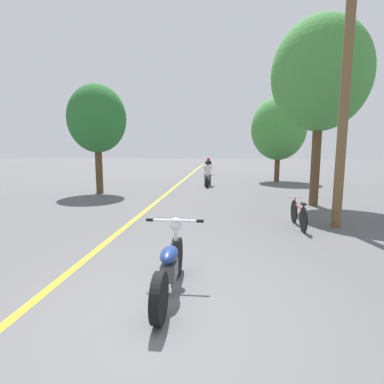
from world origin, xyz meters
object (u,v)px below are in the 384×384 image
at_px(roadside_tree_right_far, 279,129).
at_px(bicycle_parked, 299,214).
at_px(utility_pole, 346,84).
at_px(roadside_tree_right_near, 321,75).
at_px(motorcycle_rider_lead, 208,177).
at_px(motorcycle_rider_far, 208,168).
at_px(roadside_tree_left, 97,119).
at_px(motorcycle_foreground, 170,266).

bearing_deg(roadside_tree_right_far, bicycle_parked, -97.29).
relative_size(utility_pole, roadside_tree_right_far, 1.35).
distance_m(utility_pole, bicycle_parked, 3.46).
height_order(utility_pole, roadside_tree_right_far, utility_pole).
bearing_deg(roadside_tree_right_near, roadside_tree_right_far, 89.06).
relative_size(motorcycle_rider_lead, motorcycle_rider_far, 1.03).
xyz_separation_m(roadside_tree_left, motorcycle_rider_far, (4.62, 10.29, -2.87)).
bearing_deg(utility_pole, motorcycle_rider_lead, 114.00).
bearing_deg(motorcycle_foreground, utility_pole, 47.27).
distance_m(utility_pole, roadside_tree_right_near, 3.29).
distance_m(roadside_tree_left, bicycle_parked, 9.92).
height_order(utility_pole, roadside_tree_left, utility_pole).
distance_m(utility_pole, motorcycle_rider_lead, 9.87).
distance_m(roadside_tree_left, motorcycle_rider_lead, 6.53).
bearing_deg(utility_pole, roadside_tree_left, 148.58).
bearing_deg(utility_pole, motorcycle_foreground, -132.73).
distance_m(motorcycle_foreground, bicycle_parked, 4.78).
xyz_separation_m(roadside_tree_right_near, motorcycle_rider_far, (-4.42, 12.48, -4.07)).
bearing_deg(roadside_tree_left, utility_pole, -31.42).
bearing_deg(roadside_tree_right_near, utility_pole, -96.01).
bearing_deg(utility_pole, motorcycle_rider_far, 104.69).
relative_size(roadside_tree_right_far, roadside_tree_left, 1.06).
xyz_separation_m(roadside_tree_right_far, motorcycle_foreground, (-4.22, -15.46, -2.89)).
bearing_deg(roadside_tree_right_far, roadside_tree_right_near, -90.94).
bearing_deg(motorcycle_rider_far, utility_pole, -75.31).
relative_size(utility_pole, roadside_tree_left, 1.44).
height_order(utility_pole, motorcycle_rider_far, utility_pole).
height_order(roadside_tree_right_near, motorcycle_rider_lead, roadside_tree_right_near).
bearing_deg(roadside_tree_left, motorcycle_foreground, -62.16).
bearing_deg(motorcycle_foreground, roadside_tree_right_near, 60.44).
height_order(roadside_tree_right_far, motorcycle_foreground, roadside_tree_right_far).
bearing_deg(motorcycle_rider_lead, bicycle_parked, -72.17).
xyz_separation_m(motorcycle_foreground, motorcycle_rider_far, (-0.34, 19.68, 0.11)).
xyz_separation_m(roadside_tree_right_far, motorcycle_rider_lead, (-4.27, -2.85, -2.78)).
bearing_deg(roadside_tree_right_near, roadside_tree_left, 166.41).
xyz_separation_m(roadside_tree_right_far, bicycle_parked, (-1.48, -11.54, -2.95)).
height_order(roadside_tree_left, bicycle_parked, roadside_tree_left).
bearing_deg(roadside_tree_right_near, bicycle_parked, -112.22).
relative_size(utility_pole, bicycle_parked, 4.37).
bearing_deg(roadside_tree_right_far, motorcycle_rider_far, 137.25).
relative_size(utility_pole, motorcycle_foreground, 3.54).
xyz_separation_m(utility_pole, motorcycle_rider_far, (-4.09, 15.61, -3.13)).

